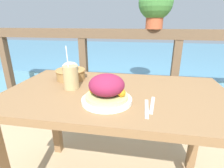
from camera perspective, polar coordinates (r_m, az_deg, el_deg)
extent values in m
cube|color=olive|center=(1.01, 1.20, -3.40)|extent=(1.27, 0.73, 0.04)
cube|color=olive|center=(1.62, -18.08, -10.05)|extent=(0.06, 0.06, 0.72)
cube|color=olive|center=(1.51, 25.79, -13.36)|extent=(0.06, 0.06, 0.72)
cube|color=brown|center=(1.71, 5.43, 16.00)|extent=(2.80, 0.08, 0.09)
cube|color=brown|center=(2.36, -30.29, 1.11)|extent=(0.07, 0.07, 0.98)
cube|color=brown|center=(1.91, -8.82, -0.23)|extent=(0.07, 0.07, 0.98)
cube|color=brown|center=(1.84, 19.12, -1.90)|extent=(0.07, 0.07, 0.98)
cube|color=teal|center=(4.30, 7.92, 7.40)|extent=(12.00, 4.00, 0.45)
cylinder|color=white|center=(0.87, -1.71, -5.27)|extent=(0.25, 0.25, 0.02)
cylinder|color=#B7D17A|center=(0.86, -1.72, -4.13)|extent=(0.21, 0.21, 0.02)
ellipsoid|color=maroon|center=(0.84, -1.76, -0.30)|extent=(0.17, 0.17, 0.10)
sphere|color=orange|center=(0.83, 3.12, -2.90)|extent=(0.04, 0.04, 0.04)
sphere|color=orange|center=(0.88, -6.23, -1.70)|extent=(0.04, 0.04, 0.04)
cylinder|color=tan|center=(1.06, -13.20, 2.13)|extent=(0.09, 0.09, 0.14)
cylinder|color=white|center=(1.03, -14.25, 5.90)|extent=(0.03, 0.05, 0.22)
cylinder|color=olive|center=(1.24, -13.32, 3.10)|extent=(0.19, 0.19, 0.07)
torus|color=olive|center=(1.23, -13.43, 4.42)|extent=(0.20, 0.20, 0.01)
ellipsoid|color=beige|center=(1.23, -13.52, 5.55)|extent=(0.11, 0.11, 0.06)
cylinder|color=#A34C2D|center=(1.70, 13.62, 18.68)|extent=(0.15, 0.15, 0.10)
sphere|color=#3D7A38|center=(1.71, 14.13, 24.51)|extent=(0.30, 0.30, 0.30)
cube|color=silver|center=(0.82, 11.25, -7.79)|extent=(0.02, 0.18, 0.00)
cube|color=silver|center=(0.86, 13.00, -6.64)|extent=(0.03, 0.18, 0.00)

